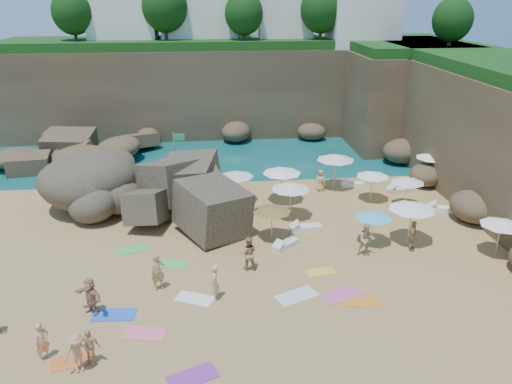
{
  "coord_description": "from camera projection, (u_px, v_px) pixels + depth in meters",
  "views": [
    {
      "loc": [
        -0.79,
        -23.83,
        12.88
      ],
      "look_at": [
        2.0,
        3.0,
        2.0
      ],
      "focal_mm": 35.0,
      "sensor_mm": 36.0,
      "label": 1
    }
  ],
  "objects": [
    {
      "name": "towel_11",
      "position": [
        132.0,
        250.0,
        26.73
      ],
      "size": [
        1.75,
        1.33,
        0.03
      ],
      "primitive_type": "cube",
      "rotation": [
        0.0,
        0.0,
        0.39
      ],
      "color": "green",
      "rests_on": "ground"
    },
    {
      "name": "person_stand_3",
      "position": [
        412.0,
        236.0,
        26.42
      ],
      "size": [
        0.82,
        1.08,
        1.7
      ],
      "primitive_type": "imported",
      "rotation": [
        0.0,
        0.0,
        1.11
      ],
      "color": "#A48452",
      "rests_on": "ground"
    },
    {
      "name": "cliff_back",
      "position": [
        233.0,
        89.0,
        48.63
      ],
      "size": [
        44.0,
        8.0,
        8.0
      ],
      "primitive_type": "cube",
      "color": "brown",
      "rests_on": "ground"
    },
    {
      "name": "parasol_2",
      "position": [
        408.0,
        180.0,
        31.41
      ],
      "size": [
        2.11,
        2.11,
        1.99
      ],
      "color": "silver",
      "rests_on": "ground"
    },
    {
      "name": "cliff_right",
      "position": [
        492.0,
        129.0,
        34.58
      ],
      "size": [
        8.0,
        30.0,
        8.0
      ],
      "primitive_type": "cube",
      "color": "brown",
      "rests_on": "ground"
    },
    {
      "name": "person_lie_3",
      "position": [
        92.0,
        309.0,
        21.41
      ],
      "size": [
        2.25,
        2.27,
        0.45
      ],
      "primitive_type": "imported",
      "rotation": [
        0.0,
        0.0,
        -0.66
      ],
      "color": "tan",
      "rests_on": "ground"
    },
    {
      "name": "ground",
      "position": [
        225.0,
        248.0,
        26.88
      ],
      "size": [
        120.0,
        120.0,
        0.0
      ],
      "primitive_type": "plane",
      "color": "tan",
      "rests_on": "ground"
    },
    {
      "name": "person_stand_1",
      "position": [
        248.0,
        253.0,
        24.57
      ],
      "size": [
        0.92,
        0.75,
        1.78
      ],
      "primitive_type": "imported",
      "rotation": [
        0.0,
        0.0,
        3.05
      ],
      "color": "#A38451",
      "rests_on": "ground"
    },
    {
      "name": "towel_9",
      "position": [
        342.0,
        294.0,
        22.79
      ],
      "size": [
        2.11,
        1.58,
        0.03
      ],
      "primitive_type": "cube",
      "rotation": [
        0.0,
        0.0,
        0.38
      ],
      "color": "#DA558E",
      "rests_on": "ground"
    },
    {
      "name": "lounger_2",
      "position": [
        399.0,
        190.0,
        34.4
      ],
      "size": [
        1.88,
        0.85,
        0.28
      ],
      "primitive_type": "cube",
      "rotation": [
        0.0,
        0.0,
        0.14
      ],
      "color": "silver",
      "rests_on": "ground"
    },
    {
      "name": "parasol_10",
      "position": [
        374.0,
        215.0,
        26.75
      ],
      "size": [
        2.0,
        2.0,
        1.89
      ],
      "color": "silver",
      "rests_on": "ground"
    },
    {
      "name": "marina_masts",
      "position": [
        53.0,
        93.0,
        51.84
      ],
      "size": [
        3.1,
        0.1,
        6.0
      ],
      "color": "white",
      "rests_on": "ground"
    },
    {
      "name": "parasol_1",
      "position": [
        335.0,
        157.0,
        34.34
      ],
      "size": [
        2.61,
        2.61,
        2.46
      ],
      "color": "silver",
      "rests_on": "ground"
    },
    {
      "name": "flag_pole",
      "position": [
        176.0,
        153.0,
        34.17
      ],
      "size": [
        0.79,
        0.08,
        4.03
      ],
      "color": "silver",
      "rests_on": "ground"
    },
    {
      "name": "parasol_5",
      "position": [
        282.0,
        170.0,
        32.08
      ],
      "size": [
        2.5,
        2.5,
        2.37
      ],
      "color": "silver",
      "rests_on": "ground"
    },
    {
      "name": "parasol_7",
      "position": [
        291.0,
        186.0,
        29.8
      ],
      "size": [
        2.36,
        2.36,
        2.23
      ],
      "color": "silver",
      "rests_on": "ground"
    },
    {
      "name": "person_lie_0",
      "position": [
        80.0,
        366.0,
        18.12
      ],
      "size": [
        1.57,
        1.86,
        0.42
      ],
      "primitive_type": "imported",
      "rotation": [
        0.0,
        0.0,
        0.41
      ],
      "color": "tan",
      "rests_on": "ground"
    },
    {
      "name": "parasol_0",
      "position": [
        237.0,
        174.0,
        32.11
      ],
      "size": [
        2.24,
        2.24,
        2.12
      ],
      "color": "silver",
      "rests_on": "ground"
    },
    {
      "name": "person_stand_0",
      "position": [
        42.0,
        341.0,
        18.53
      ],
      "size": [
        0.67,
        0.68,
        1.58
      ],
      "primitive_type": "imported",
      "rotation": [
        0.0,
        0.0,
        0.84
      ],
      "color": "tan",
      "rests_on": "ground"
    },
    {
      "name": "seawater",
      "position": [
        212.0,
        118.0,
        54.55
      ],
      "size": [
        120.0,
        120.0,
        0.0
      ],
      "primitive_type": "plane",
      "color": "#0C4751",
      "rests_on": "ground"
    },
    {
      "name": "person_stand_4",
      "position": [
        320.0,
        181.0,
        34.38
      ],
      "size": [
        0.84,
        0.74,
        1.51
      ],
      "primitive_type": "imported",
      "rotation": [
        0.0,
        0.0,
        -0.57
      ],
      "color": "tan",
      "rests_on": "ground"
    },
    {
      "name": "towel_0",
      "position": [
        114.0,
        315.0,
        21.35
      ],
      "size": [
        1.88,
        1.01,
        0.03
      ],
      "primitive_type": "cube",
      "rotation": [
        0.0,
        0.0,
        -0.05
      ],
      "color": "blue",
      "rests_on": "ground"
    },
    {
      "name": "parasol_3",
      "position": [
        432.0,
        156.0,
        35.51
      ],
      "size": [
        2.3,
        2.3,
        2.17
      ],
      "color": "silver",
      "rests_on": "ground"
    },
    {
      "name": "person_stand_5",
      "position": [
        215.0,
        175.0,
        35.3
      ],
      "size": [
        1.46,
        0.58,
        1.53
      ],
      "primitive_type": "imported",
      "rotation": [
        0.0,
        0.0,
        -0.12
      ],
      "color": "tan",
      "rests_on": "ground"
    },
    {
      "name": "parasol_6",
      "position": [
        272.0,
        209.0,
        27.23
      ],
      "size": [
        2.12,
        2.12,
        2.01
      ],
      "color": "silver",
      "rests_on": "ground"
    },
    {
      "name": "lounger_3",
      "position": [
        306.0,
        228.0,
        28.88
      ],
      "size": [
        1.93,
        0.79,
        0.29
      ],
      "primitive_type": "cube",
      "rotation": [
        0.0,
        0.0,
        0.09
      ],
      "color": "silver",
      "rests_on": "ground"
    },
    {
      "name": "person_stand_6",
      "position": [
        215.0,
        282.0,
        22.16
      ],
      "size": [
        0.42,
        0.64,
        1.72
      ],
      "primitive_type": "imported",
      "rotation": [
        0.0,
        0.0,
        4.7
      ],
      "color": "#D8B67A",
      "rests_on": "ground"
    },
    {
      "name": "towel_10",
      "position": [
        360.0,
        301.0,
        22.28
      ],
      "size": [
        1.87,
        1.12,
        0.03
      ],
      "primitive_type": "cube",
      "rotation": [
        0.0,
        0.0,
        -0.14
      ],
      "color": "orange",
      "rests_on": "ground"
    },
    {
      "name": "lounger_1",
      "position": [
        353.0,
        184.0,
        35.43
      ],
      "size": [
        1.65,
        0.7,
        0.25
      ],
      "primitive_type": "cube",
      "rotation": [
        0.0,
        0.0,
        0.11
      ],
      "color": "white",
      "rests_on": "ground"
    },
    {
      "name": "towel_5",
      "position": [
        195.0,
        299.0,
        22.47
      ],
      "size": [
        1.9,
        1.48,
        0.03
      ],
      "primitive_type": "cube",
      "rotation": [
        0.0,
        0.0,
        -0.43
      ],
      "color": "white",
      "rests_on": "ground"
    },
    {
      "name": "person_lie_1",
      "position": [
        91.0,
        359.0,
        18.55
      ],
      "size": [
        1.12,
        1.59,
        0.35
      ],
      "primitive_type": "imported",
      "rotation": [
        0.0,
        0.0,
        -0.2
      ],
      "color": "#E9B684",
      "rests_on": "ground"
    },
    {
      "name": "person_lie_5",
      "position": [
        365.0,
        250.0,
        26.07
      ],
      "size": [
        1.07,
        1.85,
        0.67
      ],
      "primitive_type": "imported",
      "rotation": [
        0.0,
        0.0,
        -0.12
      ],
      "color": "tan",
      "rests_on": "ground"
    },
    {
      "name": "lounger_4",
      "position": [
        442.0,
        209.0,
        31.38
      ],
      "size": [
        2.01,
        1.19,
        0.3
      ],
      "primitive_type": "cube",
      "rotation": [
        0.0,
        0.0,
        -0.31
      ],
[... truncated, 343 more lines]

